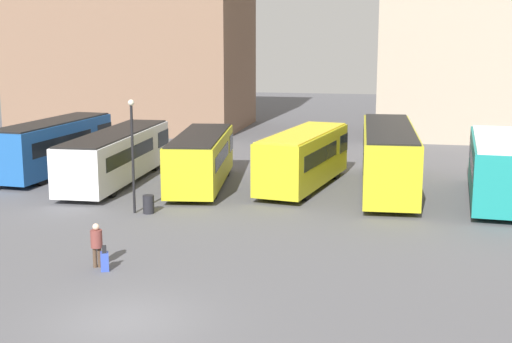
# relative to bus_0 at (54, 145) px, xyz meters

# --- Properties ---
(ground_plane) EXTENTS (160.00, 160.00, 0.00)m
(ground_plane) POSITION_rel_bus_0_xyz_m (12.33, -19.99, -1.70)
(ground_plane) COLOR #56565B
(building_block_left) EXTENTS (18.94, 12.29, 20.02)m
(building_block_left) POSITION_rel_bus_0_xyz_m (-2.90, 21.09, 8.31)
(building_block_left) COLOR #7F604C
(building_block_left) RESTS_ON ground_plane
(bus_0) EXTENTS (3.22, 10.04, 3.13)m
(bus_0) POSITION_rel_bus_0_xyz_m (0.00, 0.00, 0.00)
(bus_0) COLOR #1E56A3
(bus_0) RESTS_ON ground_plane
(bus_1) EXTENTS (2.93, 11.69, 2.82)m
(bus_1) POSITION_rel_bus_0_xyz_m (4.52, -1.46, -0.15)
(bus_1) COLOR silver
(bus_1) RESTS_ON ground_plane
(bus_2) EXTENTS (3.76, 9.63, 2.86)m
(bus_2) POSITION_rel_bus_0_xyz_m (9.45, -1.71, -0.15)
(bus_2) COLOR gold
(bus_2) RESTS_ON ground_plane
(bus_3) EXTENTS (4.02, 9.47, 3.02)m
(bus_3) POSITION_rel_bus_0_xyz_m (14.93, -0.82, -0.06)
(bus_3) COLOR gold
(bus_3) RESTS_ON ground_plane
(bus_4) EXTENTS (3.26, 12.27, 3.37)m
(bus_4) POSITION_rel_bus_0_xyz_m (19.37, -0.55, 0.14)
(bus_4) COLOR gold
(bus_4) RESTS_ON ground_plane
(bus_5) EXTENTS (3.15, 10.01, 3.15)m
(bus_5) POSITION_rel_bus_0_xyz_m (24.68, -2.07, 0.01)
(bus_5) COLOR #19847F
(bus_5) RESTS_ON ground_plane
(traveler) EXTENTS (0.55, 0.55, 1.61)m
(traveler) POSITION_rel_bus_0_xyz_m (9.56, -15.61, -0.75)
(traveler) COLOR #4C3828
(traveler) RESTS_ON ground_plane
(suitcase) EXTENTS (0.39, 0.42, 0.97)m
(suitcase) POSITION_rel_bus_0_xyz_m (9.97, -15.92, -1.36)
(suitcase) COLOR #334CB2
(suitcase) RESTS_ON ground_plane
(lamp_post_1) EXTENTS (0.28, 0.28, 5.25)m
(lamp_post_1) POSITION_rel_bus_0_xyz_m (8.02, -7.99, 1.42)
(lamp_post_1) COLOR black
(lamp_post_1) RESTS_ON ground_plane
(trash_bin) EXTENTS (0.52, 0.52, 0.85)m
(trash_bin) POSITION_rel_bus_0_xyz_m (8.69, -7.92, -1.27)
(trash_bin) COLOR black
(trash_bin) RESTS_ON ground_plane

